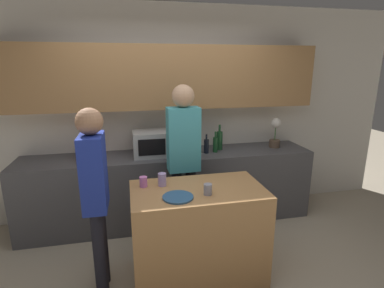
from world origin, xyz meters
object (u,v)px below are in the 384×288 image
Objects in this scene: cup_1 at (162,180)px; person_center at (184,151)px; toaster at (90,151)px; bottle_2 at (219,140)px; bottle_0 at (206,146)px; plate_on_island at (178,197)px; potted_plant at (275,133)px; cup_2 at (143,182)px; bottle_1 at (215,144)px; person_left at (95,188)px; cup_0 at (208,189)px; microwave at (155,143)px.

cup_1 is 0.07× the size of person_center.
toaster is 0.79× the size of bottle_2.
bottle_0 reaches higher than plate_on_island.
potted_plant is 0.97m from bottle_0.
bottle_1 is at bearing 43.92° from cup_2.
bottle_0 is 2.04× the size of cup_1.
cup_1 is (-0.10, 0.29, 0.05)m from plate_on_island.
person_center is (-0.38, -0.46, 0.08)m from bottle_0.
cup_2 is 0.43m from person_left.
potted_plant reaches higher than bottle_0.
toaster is at bearing -178.02° from bottle_2.
plate_on_island is 2.71× the size of cup_0.
cup_1 is at bearing -130.09° from bottle_1.
person_left is at bearing 32.53° from person_center.
cup_0 is 1.02× the size of cup_2.
bottle_1 is at bearing -1.81° from toaster.
person_left is (-1.45, -1.16, -0.04)m from bottle_2.
person_left is (-0.40, -0.14, 0.04)m from cup_2.
microwave is 0.76m from toaster.
bottle_0 reaches higher than cup_0.
microwave reaches higher than cup_1.
potted_plant is at bearing 31.11° from cup_1.
person_center is at bearing -136.43° from bottle_1.
person_center is at bearing -135.36° from bottle_2.
microwave is at bearing -65.04° from person_center.
toaster is 1.39m from bottle_0.
cup_2 is at bearing 42.69° from person_center.
person_left is at bearing -82.22° from toaster.
bottle_0 is 0.24m from bottle_2.
bottle_1 is 0.69m from person_center.
bottle_2 is 1.36m from cup_1.
potted_plant reaches higher than microwave.
cup_1 is (0.73, -0.98, -0.03)m from toaster.
toaster is 1.12m from person_left.
cup_0 is at bearing 81.53° from person_left.
person_left reaches higher than toaster.
cup_2 is (-0.17, 0.01, -0.01)m from cup_1.
cup_1 is at bearing 142.09° from cup_0.
bottle_2 is 1.41m from cup_0.
microwave is at bearing -0.12° from toaster.
bottle_1 is 0.16× the size of person_left.
microwave is 1.95× the size of bottle_1.
potted_plant is 4.11× the size of cup_0.
bottle_2 is (0.84, 0.06, -0.02)m from microwave.
bottle_1 is at bearing 70.56° from cup_0.
potted_plant is at bearing -0.00° from toaster.
bottle_0 is 0.60m from person_center.
toaster reaches higher than cup_2.
microwave is 1.28m from plate_on_island.
plate_on_island is (-1.53, -1.27, -0.19)m from potted_plant.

